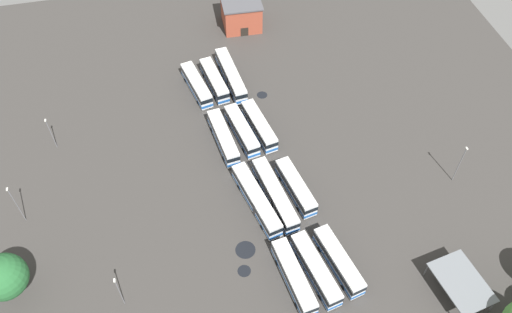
# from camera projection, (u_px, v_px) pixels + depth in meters

# --- Properties ---
(ground_plane) EXTENTS (127.41, 127.41, 0.00)m
(ground_plane) POSITION_uv_depth(u_px,v_px,m) (258.00, 167.00, 96.99)
(ground_plane) COLOR #383533
(bus_row0_slot0) EXTENTS (12.25, 5.03, 3.51)m
(bus_row0_slot0) POSITION_uv_depth(u_px,v_px,m) (339.00, 261.00, 82.58)
(bus_row0_slot0) COLOR silver
(bus_row0_slot0) RESTS_ON ground_plane
(bus_row0_slot1) EXTENTS (12.87, 4.99, 3.51)m
(bus_row0_slot1) POSITION_uv_depth(u_px,v_px,m) (316.00, 269.00, 81.65)
(bus_row0_slot1) COLOR silver
(bus_row0_slot1) RESTS_ON ground_plane
(bus_row0_slot2) EXTENTS (12.67, 4.29, 3.51)m
(bus_row0_slot2) POSITION_uv_depth(u_px,v_px,m) (294.00, 277.00, 80.85)
(bus_row0_slot2) COLOR silver
(bus_row0_slot2) RESTS_ON ground_plane
(bus_row1_slot0) EXTENTS (11.90, 4.70, 3.51)m
(bus_row1_slot0) POSITION_uv_depth(u_px,v_px,m) (296.00, 187.00, 91.80)
(bus_row1_slot0) COLOR silver
(bus_row1_slot0) RESTS_ON ground_plane
(bus_row1_slot1) EXTENTS (15.23, 4.97, 3.51)m
(bus_row1_slot1) POSITION_uv_depth(u_px,v_px,m) (275.00, 195.00, 90.75)
(bus_row1_slot1) COLOR silver
(bus_row1_slot1) RESTS_ON ground_plane
(bus_row1_slot2) EXTENTS (15.21, 5.84, 3.51)m
(bus_row1_slot2) POSITION_uv_depth(u_px,v_px,m) (256.00, 200.00, 90.04)
(bus_row1_slot2) COLOR silver
(bus_row1_slot2) RESTS_ON ground_plane
(bus_row2_slot0) EXTENTS (12.29, 4.73, 3.51)m
(bus_row2_slot0) POSITION_uv_depth(u_px,v_px,m) (259.00, 126.00, 101.16)
(bus_row2_slot0) COLOR silver
(bus_row2_slot0) RESTS_ON ground_plane
(bus_row2_slot1) EXTENTS (12.31, 4.71, 3.51)m
(bus_row2_slot1) POSITION_uv_depth(u_px,v_px,m) (242.00, 130.00, 100.38)
(bus_row2_slot1) COLOR silver
(bus_row2_slot1) RESTS_ON ground_plane
(bus_row2_slot2) EXTENTS (12.81, 4.10, 3.51)m
(bus_row2_slot2) POSITION_uv_depth(u_px,v_px,m) (223.00, 137.00, 99.23)
(bus_row2_slot2) COLOR silver
(bus_row2_slot2) RESTS_ON ground_plane
(bus_row3_slot0) EXTENTS (15.20, 4.09, 3.51)m
(bus_row3_slot0) POSITION_uv_depth(u_px,v_px,m) (231.00, 75.00, 110.42)
(bus_row3_slot0) COLOR silver
(bus_row3_slot0) RESTS_ON ground_plane
(bus_row3_slot1) EXTENTS (12.00, 4.39, 3.51)m
(bus_row3_slot1) POSITION_uv_depth(u_px,v_px,m) (214.00, 80.00, 109.42)
(bus_row3_slot1) COLOR silver
(bus_row3_slot1) RESTS_ON ground_plane
(bus_row3_slot2) EXTENTS (12.20, 5.00, 3.51)m
(bus_row3_slot2) POSITION_uv_depth(u_px,v_px,m) (197.00, 85.00, 108.52)
(bus_row3_slot2) COLOR silver
(bus_row3_slot2) RESTS_ON ground_plane
(depot_building) EXTENTS (9.52, 9.33, 6.75)m
(depot_building) POSITION_uv_depth(u_px,v_px,m) (241.00, 13.00, 122.02)
(depot_building) COLOR #99422D
(depot_building) RESTS_ON ground_plane
(maintenance_shelter) EXTENTS (10.30, 7.89, 3.47)m
(maintenance_shelter) POSITION_uv_depth(u_px,v_px,m) (462.00, 282.00, 78.70)
(maintenance_shelter) COLOR slate
(maintenance_shelter) RESTS_ON ground_plane
(lamp_post_by_building) EXTENTS (0.56, 0.28, 7.44)m
(lamp_post_by_building) POSITION_uv_depth(u_px,v_px,m) (51.00, 132.00, 96.98)
(lamp_post_by_building) COLOR slate
(lamp_post_by_building) RESTS_ON ground_plane
(lamp_post_near_entrance) EXTENTS (0.56, 0.28, 8.84)m
(lamp_post_near_entrance) POSITION_uv_depth(u_px,v_px,m) (460.00, 163.00, 91.41)
(lamp_post_near_entrance) COLOR slate
(lamp_post_near_entrance) RESTS_ON ground_plane
(lamp_post_far_corner) EXTENTS (0.56, 0.28, 7.75)m
(lamp_post_far_corner) POSITION_uv_depth(u_px,v_px,m) (119.00, 291.00, 76.75)
(lamp_post_far_corner) COLOR slate
(lamp_post_far_corner) RESTS_ON ground_plane
(lamp_post_mid_lot) EXTENTS (0.56, 0.28, 8.99)m
(lamp_post_mid_lot) POSITION_uv_depth(u_px,v_px,m) (16.00, 204.00, 85.87)
(lamp_post_mid_lot) COLOR slate
(lamp_post_mid_lot) RESTS_ON ground_plane
(tree_east_edge) EXTENTS (7.04, 7.04, 9.37)m
(tree_east_edge) POSITION_uv_depth(u_px,v_px,m) (4.00, 277.00, 76.48)
(tree_east_edge) COLOR brown
(tree_east_edge) RESTS_ON ground_plane
(puddle_near_shelter) EXTENTS (3.33, 3.33, 0.01)m
(puddle_near_shelter) POSITION_uv_depth(u_px,v_px,m) (245.00, 250.00, 85.96)
(puddle_near_shelter) COLOR black
(puddle_near_shelter) RESTS_ON ground_plane
(puddle_back_corner) EXTENTS (2.17, 2.17, 0.01)m
(puddle_back_corner) POSITION_uv_depth(u_px,v_px,m) (262.00, 95.00, 109.27)
(puddle_back_corner) COLOR black
(puddle_back_corner) RESTS_ON ground_plane
(puddle_front_lane) EXTENTS (2.16, 2.16, 0.01)m
(puddle_front_lane) POSITION_uv_depth(u_px,v_px,m) (244.00, 271.00, 83.52)
(puddle_front_lane) COLOR black
(puddle_front_lane) RESTS_ON ground_plane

